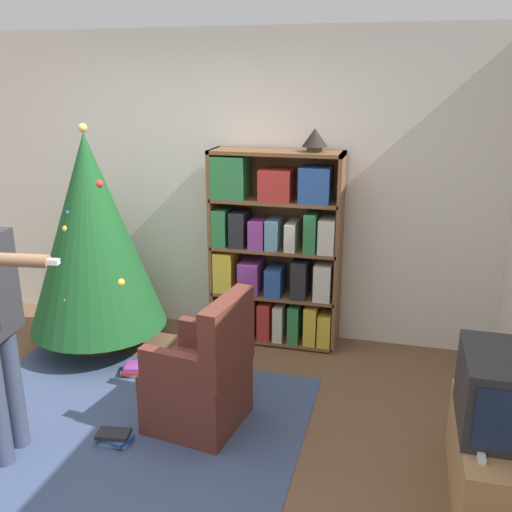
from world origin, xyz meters
name	(u,v)px	position (x,y,z in m)	size (l,w,h in m)	color
ground_plane	(119,452)	(0.00, 0.00, 0.00)	(14.00, 14.00, 0.00)	brown
wall_back	(218,186)	(0.00, 2.02, 1.30)	(8.00, 0.10, 2.60)	silver
area_rug	(110,436)	(-0.13, 0.13, 0.00)	(2.42, 2.13, 0.01)	#3D4C70
bookshelf	(273,253)	(0.56, 1.77, 0.80)	(1.09, 0.33, 1.65)	brown
tv_stand	(495,463)	(2.17, 0.16, 0.22)	(0.42, 0.95, 0.44)	tan
television	(506,393)	(2.17, 0.16, 0.65)	(0.44, 0.56, 0.42)	#28282D
game_remote	(481,455)	(2.04, -0.13, 0.45)	(0.04, 0.12, 0.02)	white
christmas_tree	(92,234)	(-0.81, 1.26, 1.01)	(1.11, 1.11, 1.88)	#4C3323
armchair	(203,380)	(0.40, 0.42, 0.32)	(0.65, 0.64, 0.92)	brown
table_lamp	(315,139)	(0.88, 1.78, 1.75)	(0.20, 0.20, 0.18)	#473828
book_pile_near_tree	(136,370)	(-0.33, 0.91, 0.04)	(0.23, 0.20, 0.08)	beige
book_pile_by_chair	(115,437)	(-0.07, 0.08, 0.04)	(0.24, 0.18, 0.07)	#5B899E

